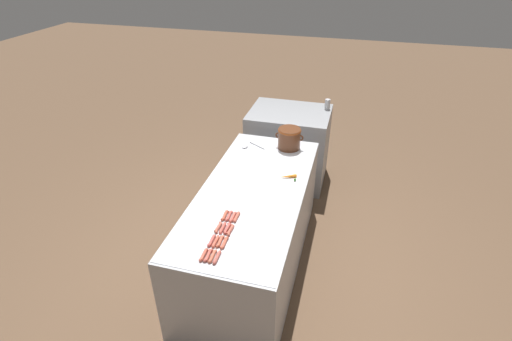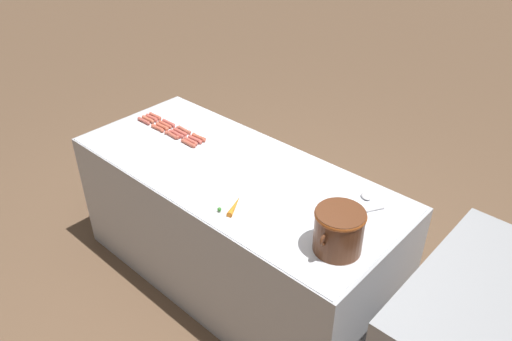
{
  "view_description": "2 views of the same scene",
  "coord_description": "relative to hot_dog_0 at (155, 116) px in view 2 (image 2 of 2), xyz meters",
  "views": [
    {
      "loc": [
        0.76,
        -2.66,
        2.78
      ],
      "look_at": [
        -0.01,
        0.16,
        0.97
      ],
      "focal_mm": 26.79,
      "sensor_mm": 36.0,
      "label": 1
    },
    {
      "loc": [
        1.72,
        1.76,
        2.47
      ],
      "look_at": [
        0.01,
        0.19,
        0.94
      ],
      "focal_mm": 34.77,
      "sensor_mm": 36.0,
      "label": 2
    }
  ],
  "objects": [
    {
      "name": "hot_dog_8",
      "position": [
        0.06,
        0.0,
        0.0
      ],
      "size": [
        0.03,
        0.13,
        0.03
      ],
      "color": "#B95D43",
      "rests_on": "griddle_counter"
    },
    {
      "name": "bean_pot",
      "position": [
        0.27,
        1.73,
        0.11
      ],
      "size": [
        0.3,
        0.24,
        0.22
      ],
      "color": "#562D19",
      "rests_on": "griddle_counter"
    },
    {
      "name": "hot_dog_6",
      "position": [
        0.03,
        0.31,
        0.0
      ],
      "size": [
        0.03,
        0.13,
        0.03
      ],
      "color": "#BC5246",
      "rests_on": "griddle_counter"
    },
    {
      "name": "hot_dog_11",
      "position": [
        0.07,
        0.45,
        0.0
      ],
      "size": [
        0.03,
        0.13,
        0.03
      ],
      "color": "#B95345",
      "rests_on": "griddle_counter"
    },
    {
      "name": "hot_dog_1",
      "position": [
        0.0,
        0.15,
        0.0
      ],
      "size": [
        0.03,
        0.13,
        0.03
      ],
      "color": "#B54F46",
      "rests_on": "griddle_counter"
    },
    {
      "name": "hot_dog_7",
      "position": [
        0.03,
        0.46,
        0.0
      ],
      "size": [
        0.03,
        0.13,
        0.03
      ],
      "color": "#B85147",
      "rests_on": "griddle_counter"
    },
    {
      "name": "ground_plane",
      "position": [
        0.11,
        0.88,
        -0.88
      ],
      "size": [
        20.0,
        20.0,
        0.0
      ],
      "primitive_type": "plane",
      "color": "brown"
    },
    {
      "name": "hot_dog_3",
      "position": [
        -0.0,
        0.46,
        0.0
      ],
      "size": [
        0.03,
        0.13,
        0.03
      ],
      "color": "#B6543D",
      "rests_on": "griddle_counter"
    },
    {
      "name": "hot_dog_15",
      "position": [
        0.09,
        0.46,
        0.0
      ],
      "size": [
        0.03,
        0.13,
        0.03
      ],
      "color": "#B45542",
      "rests_on": "griddle_counter"
    },
    {
      "name": "hot_dog_10",
      "position": [
        0.07,
        0.31,
        0.0
      ],
      "size": [
        0.03,
        0.13,
        0.03
      ],
      "color": "#B74F46",
      "rests_on": "griddle_counter"
    },
    {
      "name": "hot_dog_0",
      "position": [
        0.0,
        0.0,
        0.0
      ],
      "size": [
        0.03,
        0.13,
        0.03
      ],
      "color": "#B75440",
      "rests_on": "griddle_counter"
    },
    {
      "name": "hot_dog_5",
      "position": [
        0.03,
        0.15,
        0.0
      ],
      "size": [
        0.03,
        0.13,
        0.03
      ],
      "color": "#B9533F",
      "rests_on": "griddle_counter"
    },
    {
      "name": "hot_dog_14",
      "position": [
        0.1,
        0.3,
        0.0
      ],
      "size": [
        0.03,
        0.13,
        0.03
      ],
      "color": "#B35442",
      "rests_on": "griddle_counter"
    },
    {
      "name": "carrot",
      "position": [
        0.37,
        1.14,
        0.0
      ],
      "size": [
        0.17,
        0.1,
        0.03
      ],
      "color": "orange",
      "rests_on": "griddle_counter"
    },
    {
      "name": "hot_dog_13",
      "position": [
        0.1,
        0.16,
        0.0
      ],
      "size": [
        0.03,
        0.13,
        0.03
      ],
      "color": "#BB543D",
      "rests_on": "griddle_counter"
    },
    {
      "name": "hot_dog_4",
      "position": [
        0.03,
        0.0,
        0.0
      ],
      "size": [
        0.03,
        0.13,
        0.03
      ],
      "color": "#B65144",
      "rests_on": "griddle_counter"
    },
    {
      "name": "griddle_counter",
      "position": [
        0.11,
        0.88,
        -0.45
      ],
      "size": [
        0.9,
        2.09,
        0.87
      ],
      "color": "#ADAFB5",
      "rests_on": "ground_plane"
    },
    {
      "name": "hot_dog_2",
      "position": [
        -0.0,
        0.3,
        0.0
      ],
      "size": [
        0.03,
        0.13,
        0.03
      ],
      "color": "#B35A47",
      "rests_on": "griddle_counter"
    },
    {
      "name": "hot_dog_9",
      "position": [
        0.06,
        0.16,
        0.0
      ],
      "size": [
        0.03,
        0.13,
        0.03
      ],
      "color": "#BC573F",
      "rests_on": "griddle_counter"
    },
    {
      "name": "hot_dog_12",
      "position": [
        0.1,
        0.0,
        0.0
      ],
      "size": [
        0.03,
        0.13,
        0.03
      ],
      "color": "#B05245",
      "rests_on": "griddle_counter"
    },
    {
      "name": "serving_spoon",
      "position": [
        -0.14,
        1.63,
        -0.0
      ],
      "size": [
        0.25,
        0.17,
        0.02
      ],
      "color": "#B7B7BC",
      "rests_on": "griddle_counter"
    }
  ]
}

